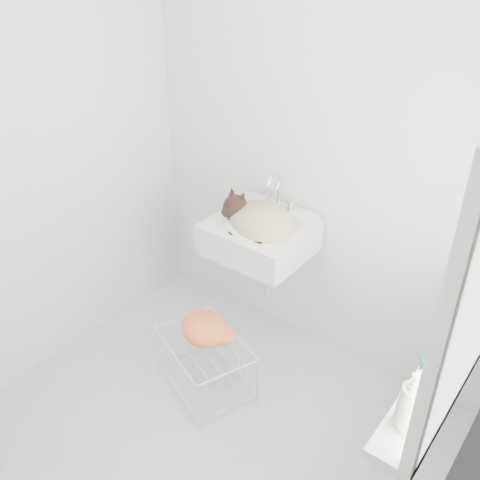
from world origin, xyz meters
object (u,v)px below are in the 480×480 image
Objects in this scene: bottle_a at (405,426)px; sink at (259,224)px; cat at (260,220)px; bottle_b at (429,388)px; bottle_c at (454,348)px; wire_rack at (206,364)px.

sink is at bearing 145.72° from bottle_a.
cat reaches higher than bottle_b.
bottle_c is (0.00, 0.48, 0.00)m from bottle_a.
bottle_a is at bearing -90.00° from bottle_c.
bottle_b is at bearing -90.00° from bottle_c.
bottle_b reaches higher than wire_rack.
sink is 0.84m from wire_rack.
bottle_b is (1.19, -0.60, 0.00)m from sink.
bottle_b is 0.94× the size of bottle_c.
cat reaches higher than bottle_c.
bottle_c is at bearing -15.68° from sink.
bottle_b is (1.17, -0.58, -0.04)m from cat.
bottle_a is 0.48m from bottle_c.
sink is 0.04m from cat.
wire_rack is at bearing -173.70° from bottle_c.
sink is 1.05× the size of wire_rack.
bottle_c is (0.00, 0.27, 0.00)m from bottle_b.
sink is 1.23m from bottle_c.
bottle_a is (1.19, -0.81, 0.00)m from sink.
wire_rack is at bearing -92.38° from sink.
wire_rack is at bearing 164.14° from bottle_a.
bottle_c is at bearing -6.43° from cat.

